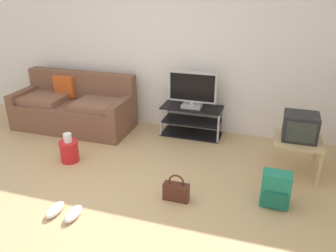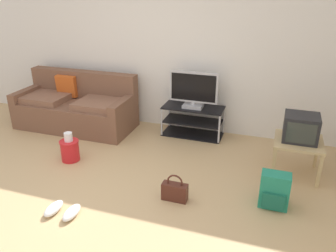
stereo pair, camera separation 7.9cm
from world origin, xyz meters
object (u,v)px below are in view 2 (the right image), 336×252
(flat_tv, at_px, (194,90))
(sneakers_pair, at_px, (63,210))
(tv_stand, at_px, (193,121))
(couch, at_px, (77,107))
(handbag, at_px, (175,191))
(crt_tv, at_px, (301,128))
(side_table, at_px, (298,145))
(cleaning_bucket, at_px, (70,149))
(backpack, at_px, (274,191))

(flat_tv, height_order, sneakers_pair, flat_tv)
(tv_stand, xyz_separation_m, sneakers_pair, (-0.78, -2.41, -0.19))
(couch, distance_m, tv_stand, 1.96)
(handbag, bearing_deg, sneakers_pair, -149.00)
(flat_tv, relative_size, crt_tv, 1.83)
(side_table, height_order, handbag, side_table)
(tv_stand, relative_size, handbag, 2.91)
(flat_tv, height_order, side_table, flat_tv)
(side_table, bearing_deg, couch, 172.45)
(side_table, xyz_separation_m, cleaning_bucket, (-2.92, -0.62, -0.23))
(couch, relative_size, crt_tv, 4.71)
(flat_tv, height_order, handbag, flat_tv)
(crt_tv, bearing_deg, cleaning_bucket, -167.68)
(sneakers_pair, bearing_deg, handbag, 31.00)
(crt_tv, height_order, cleaning_bucket, crt_tv)
(sneakers_pair, bearing_deg, couch, 118.40)
(flat_tv, bearing_deg, handbag, -81.45)
(tv_stand, relative_size, backpack, 2.33)
(side_table, distance_m, backpack, 0.87)
(flat_tv, bearing_deg, side_table, -24.68)
(side_table, relative_size, cleaning_bucket, 1.42)
(cleaning_bucket, xyz_separation_m, sneakers_pair, (0.59, -1.06, -0.12))
(flat_tv, relative_size, handbag, 2.31)
(sneakers_pair, bearing_deg, backpack, 22.25)
(crt_tv, distance_m, sneakers_pair, 2.94)
(flat_tv, distance_m, sneakers_pair, 2.61)
(tv_stand, distance_m, cleaning_bucket, 1.93)
(handbag, bearing_deg, flat_tv, 98.55)
(handbag, distance_m, sneakers_pair, 1.22)
(couch, relative_size, side_table, 3.33)
(tv_stand, xyz_separation_m, cleaning_bucket, (-1.38, -1.35, -0.07))
(tv_stand, bearing_deg, flat_tv, -90.00)
(couch, height_order, backpack, couch)
(sneakers_pair, bearing_deg, cleaning_bucket, 119.34)
(backpack, xyz_separation_m, cleaning_bucket, (-2.70, 0.20, -0.03))
(tv_stand, height_order, flat_tv, flat_tv)
(backpack, relative_size, sneakers_pair, 1.14)
(flat_tv, xyz_separation_m, cleaning_bucket, (-1.38, -1.33, -0.58))
(side_table, distance_m, cleaning_bucket, 3.00)
(couch, distance_m, handbag, 2.68)
(handbag, bearing_deg, tv_stand, 98.44)
(sneakers_pair, bearing_deg, tv_stand, 72.00)
(crt_tv, bearing_deg, sneakers_pair, -143.92)
(couch, distance_m, flat_tv, 2.00)
(tv_stand, xyz_separation_m, flat_tv, (0.00, -0.02, 0.51))
(cleaning_bucket, bearing_deg, tv_stand, 44.50)
(flat_tv, bearing_deg, tv_stand, 90.00)
(couch, xyz_separation_m, tv_stand, (1.94, 0.27, -0.10))
(backpack, relative_size, cleaning_bucket, 0.99)
(tv_stand, relative_size, side_table, 1.63)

